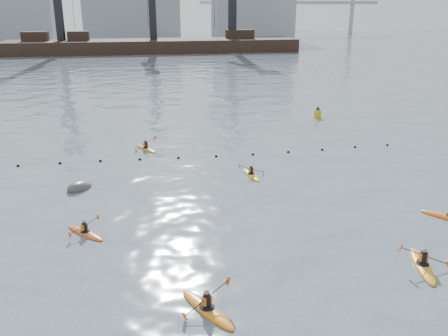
{
  "coord_description": "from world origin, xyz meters",
  "views": [
    {
      "loc": [
        -4.92,
        -13.15,
        11.51
      ],
      "look_at": [
        -0.35,
        11.54,
        2.8
      ],
      "focal_mm": 38.0,
      "sensor_mm": 36.0,
      "label": 1
    }
  ],
  "objects_px": {
    "kayaker_3": "(251,174)",
    "kayaker_0": "(207,308)",
    "kayaker_2": "(85,232)",
    "mooring_buoy": "(80,189)",
    "kayaker_5": "(146,148)",
    "nav_buoy": "(318,113)",
    "kayaker_1": "(422,265)"
  },
  "relations": [
    {
      "from": "kayaker_1",
      "to": "kayaker_5",
      "type": "xyz_separation_m",
      "value": [
        -12.06,
        21.28,
        -0.01
      ]
    },
    {
      "from": "kayaker_1",
      "to": "kayaker_2",
      "type": "xyz_separation_m",
      "value": [
        -15.66,
        6.28,
        -0.02
      ]
    },
    {
      "from": "kayaker_2",
      "to": "kayaker_5",
      "type": "height_order",
      "value": "kayaker_5"
    },
    {
      "from": "kayaker_1",
      "to": "kayaker_3",
      "type": "xyz_separation_m",
      "value": [
        -4.9,
        13.46,
        -0.02
      ]
    },
    {
      "from": "nav_buoy",
      "to": "kayaker_0",
      "type": "bearing_deg",
      "value": -118.0
    },
    {
      "from": "kayaker_3",
      "to": "mooring_buoy",
      "type": "xyz_separation_m",
      "value": [
        -11.69,
        -0.4,
        -0.09
      ]
    },
    {
      "from": "kayaker_1",
      "to": "mooring_buoy",
      "type": "bearing_deg",
      "value": 158.12
    },
    {
      "from": "mooring_buoy",
      "to": "kayaker_3",
      "type": "bearing_deg",
      "value": 1.95
    },
    {
      "from": "kayaker_3",
      "to": "kayaker_5",
      "type": "height_order",
      "value": "kayaker_5"
    },
    {
      "from": "kayaker_0",
      "to": "kayaker_2",
      "type": "bearing_deg",
      "value": 97.04
    },
    {
      "from": "kayaker_5",
      "to": "nav_buoy",
      "type": "bearing_deg",
      "value": -4.32
    },
    {
      "from": "kayaker_3",
      "to": "nav_buoy",
      "type": "bearing_deg",
      "value": 47.22
    },
    {
      "from": "kayaker_0",
      "to": "kayaker_2",
      "type": "relative_size",
      "value": 1.3
    },
    {
      "from": "kayaker_3",
      "to": "kayaker_0",
      "type": "bearing_deg",
      "value": -118.26
    },
    {
      "from": "kayaker_1",
      "to": "kayaker_0",
      "type": "bearing_deg",
      "value": -155.62
    },
    {
      "from": "mooring_buoy",
      "to": "nav_buoy",
      "type": "height_order",
      "value": "nav_buoy"
    },
    {
      "from": "kayaker_3",
      "to": "nav_buoy",
      "type": "xyz_separation_m",
      "value": [
        11.29,
        16.47,
        0.34
      ]
    },
    {
      "from": "kayaker_2",
      "to": "mooring_buoy",
      "type": "relative_size",
      "value": 1.26
    },
    {
      "from": "kayaker_1",
      "to": "mooring_buoy",
      "type": "relative_size",
      "value": 1.74
    },
    {
      "from": "kayaker_2",
      "to": "kayaker_5",
      "type": "xyz_separation_m",
      "value": [
        3.6,
        15.0,
        0.0
      ]
    },
    {
      "from": "kayaker_3",
      "to": "kayaker_5",
      "type": "relative_size",
      "value": 0.99
    },
    {
      "from": "kayaker_0",
      "to": "mooring_buoy",
      "type": "height_order",
      "value": "kayaker_0"
    },
    {
      "from": "kayaker_5",
      "to": "nav_buoy",
      "type": "relative_size",
      "value": 2.09
    },
    {
      "from": "kayaker_0",
      "to": "mooring_buoy",
      "type": "bearing_deg",
      "value": 85.74
    },
    {
      "from": "kayaker_1",
      "to": "kayaker_5",
      "type": "distance_m",
      "value": 24.46
    },
    {
      "from": "kayaker_1",
      "to": "nav_buoy",
      "type": "height_order",
      "value": "nav_buoy"
    },
    {
      "from": "kayaker_3",
      "to": "kayaker_1",
      "type": "bearing_deg",
      "value": -78.37
    },
    {
      "from": "kayaker_1",
      "to": "kayaker_5",
      "type": "bearing_deg",
      "value": 135.86
    },
    {
      "from": "kayaker_0",
      "to": "kayaker_3",
      "type": "xyz_separation_m",
      "value": [
        5.4,
        14.91,
        -0.02
      ]
    },
    {
      "from": "kayaker_2",
      "to": "nav_buoy",
      "type": "distance_m",
      "value": 32.34
    },
    {
      "from": "kayaker_1",
      "to": "mooring_buoy",
      "type": "distance_m",
      "value": 21.11
    },
    {
      "from": "kayaker_3",
      "to": "mooring_buoy",
      "type": "distance_m",
      "value": 11.7
    }
  ]
}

